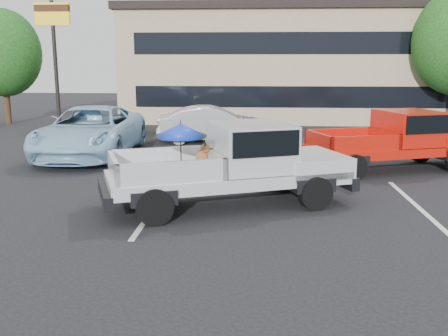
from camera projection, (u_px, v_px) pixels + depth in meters
The scene contains 11 objects.
ground at pixel (292, 236), 9.49m from camera, with size 90.00×90.00×0.00m, color black.
stripe_left at pixel (157, 204), 11.63m from camera, with size 0.12×5.00×0.01m, color silver.
stripe_right at pixel (419, 208), 11.27m from camera, with size 0.12×5.00×0.01m, color silver.
motel_building at pixel (302, 63), 29.21m from camera, with size 20.40×8.40×6.30m.
motel_sign at pixel (53, 31), 22.80m from camera, with size 1.60×0.22×6.00m.
tree_left at pixel (3, 53), 26.16m from camera, with size 3.96×3.96×6.02m.
tree_back at pixel (362, 44), 31.66m from camera, with size 4.68×4.68×7.11m.
silver_pickup at pixel (241, 160), 11.39m from camera, with size 6.02×3.86×2.06m.
red_pickup at pixel (403, 138), 15.21m from camera, with size 5.79×3.54×1.80m.
silver_sedan at pixel (213, 124), 20.52m from camera, with size 1.58×4.52×1.49m, color #9EA1A5.
blue_suv at pixel (91, 131), 17.52m from camera, with size 2.86×6.20×1.72m, color #95C1DF.
Camera 1 is at (-0.75, -9.08, 3.22)m, focal length 40.00 mm.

